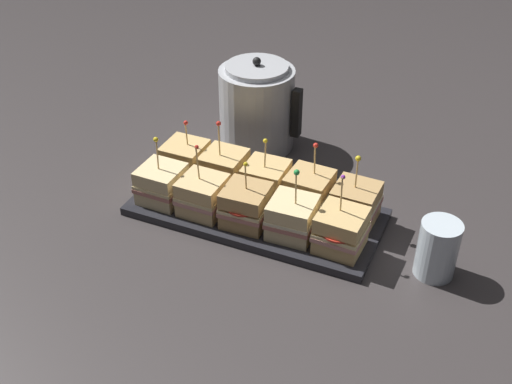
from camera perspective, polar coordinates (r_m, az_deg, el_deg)
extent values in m
plane|color=#383333|center=(1.37, 0.00, -2.11)|extent=(6.00, 6.00, 0.00)
cube|color=#232328|center=(1.36, 0.00, -1.94)|extent=(0.53, 0.23, 0.01)
cube|color=#232328|center=(1.36, 0.00, -1.64)|extent=(0.53, 0.23, 0.01)
cube|color=beige|center=(1.39, -8.29, -0.10)|extent=(0.09, 0.09, 0.03)
cube|color=#B26B60|center=(1.38, -8.36, 0.58)|extent=(0.09, 0.09, 0.01)
cube|color=beige|center=(1.38, -8.39, 0.87)|extent=(0.09, 0.09, 0.01)
cube|color=beige|center=(1.36, -8.46, 1.54)|extent=(0.09, 0.09, 0.03)
cylinder|color=tan|center=(1.34, -8.75, 3.18)|extent=(0.00, 0.01, 0.08)
sphere|color=yellow|center=(1.32, -8.90, 4.63)|extent=(0.01, 0.01, 0.01)
cube|color=#DBB77A|center=(1.35, -4.70, -1.13)|extent=(0.09, 0.09, 0.03)
cube|color=tan|center=(1.34, -4.74, -0.43)|extent=(0.09, 0.09, 0.01)
cube|color=beige|center=(1.33, -4.76, -0.14)|extent=(0.09, 0.09, 0.01)
cube|color=#E8C281|center=(1.32, -4.80, 0.55)|extent=(0.09, 0.09, 0.03)
cylinder|color=tan|center=(1.29, -5.19, 2.38)|extent=(0.00, 0.01, 0.09)
sphere|color=red|center=(1.27, -5.29, 4.00)|extent=(0.01, 0.01, 0.01)
cube|color=tan|center=(1.31, -0.85, -2.15)|extent=(0.09, 0.09, 0.03)
cube|color=tan|center=(1.30, -0.85, -1.44)|extent=(0.10, 0.10, 0.01)
cube|color=beige|center=(1.29, -0.86, -1.15)|extent=(0.09, 0.09, 0.01)
cylinder|color=red|center=(1.28, -1.14, -1.31)|extent=(0.07, 0.07, 0.00)
cube|color=tan|center=(1.28, -0.86, -0.31)|extent=(0.09, 0.09, 0.03)
cylinder|color=tan|center=(1.26, -0.74, 1.16)|extent=(0.00, 0.01, 0.07)
sphere|color=yellow|center=(1.24, -0.75, 2.45)|extent=(0.01, 0.01, 0.01)
cube|color=beige|center=(1.28, 3.22, -3.15)|extent=(0.09, 0.09, 0.03)
cube|color=#B26B60|center=(1.27, 3.25, -2.44)|extent=(0.10, 0.10, 0.01)
cube|color=beige|center=(1.27, 3.26, -2.14)|extent=(0.09, 0.09, 0.01)
cube|color=beige|center=(1.25, 3.29, -1.44)|extent=(0.09, 0.09, 0.03)
cylinder|color=tan|center=(1.22, 3.57, 0.15)|extent=(0.00, 0.01, 0.09)
sphere|color=green|center=(1.20, 3.64, 1.75)|extent=(0.01, 0.01, 0.01)
cube|color=tan|center=(1.26, 7.46, -4.34)|extent=(0.09, 0.09, 0.03)
cube|color=tan|center=(1.25, 7.53, -3.62)|extent=(0.10, 0.10, 0.01)
cube|color=beige|center=(1.24, 7.56, -3.32)|extent=(0.09, 0.09, 0.01)
cylinder|color=red|center=(1.23, 7.36, -3.52)|extent=(0.07, 0.07, 0.00)
cube|color=#E0B771|center=(1.23, 7.64, -2.47)|extent=(0.09, 0.09, 0.03)
cylinder|color=tan|center=(1.20, 7.59, -0.38)|extent=(0.00, 0.01, 0.09)
sphere|color=purple|center=(1.18, 7.75, 1.33)|extent=(0.01, 0.01, 0.01)
cube|color=tan|center=(1.46, -6.23, 1.95)|extent=(0.09, 0.09, 0.03)
cube|color=tan|center=(1.45, -6.28, 2.62)|extent=(0.09, 0.09, 0.01)
cube|color=beige|center=(1.44, -6.30, 2.89)|extent=(0.09, 0.09, 0.01)
cylinder|color=red|center=(1.43, -6.61, 2.79)|extent=(0.06, 0.06, 0.00)
cube|color=#E0B771|center=(1.43, -6.36, 3.68)|extent=(0.09, 0.09, 0.03)
cylinder|color=tan|center=(1.41, -6.19, 5.01)|extent=(0.00, 0.01, 0.07)
sphere|color=red|center=(1.40, -6.27, 6.14)|extent=(0.01, 0.01, 0.01)
cube|color=tan|center=(1.42, -2.81, 1.10)|extent=(0.09, 0.09, 0.03)
cube|color=#B26B60|center=(1.41, -2.84, 1.78)|extent=(0.09, 0.09, 0.01)
cube|color=beige|center=(1.41, -2.85, 2.06)|extent=(0.09, 0.09, 0.01)
cylinder|color=red|center=(1.39, -3.13, 1.95)|extent=(0.06, 0.06, 0.00)
cube|color=#E0B771|center=(1.39, -2.87, 2.87)|extent=(0.09, 0.09, 0.03)
cylinder|color=tan|center=(1.36, -3.29, 4.52)|extent=(0.00, 0.00, 0.09)
sphere|color=red|center=(1.34, -3.35, 6.10)|extent=(0.01, 0.01, 0.01)
cube|color=tan|center=(1.39, 0.79, 0.21)|extent=(0.09, 0.09, 0.03)
cube|color=tan|center=(1.38, 0.80, 0.90)|extent=(0.09, 0.09, 0.01)
cube|color=beige|center=(1.37, 0.80, 1.18)|extent=(0.09, 0.09, 0.01)
cube|color=#E0B771|center=(1.36, 0.81, 1.86)|extent=(0.09, 0.09, 0.03)
cylinder|color=tan|center=(1.33, 0.67, 3.29)|extent=(0.00, 0.01, 0.07)
sphere|color=yellow|center=(1.32, 0.68, 4.60)|extent=(0.01, 0.01, 0.01)
cube|color=tan|center=(1.36, 4.68, -0.83)|extent=(0.09, 0.09, 0.03)
cube|color=tan|center=(1.34, 4.72, -0.14)|extent=(0.10, 0.10, 0.01)
cube|color=beige|center=(1.34, 4.73, 0.15)|extent=(0.09, 0.09, 0.01)
cylinder|color=red|center=(1.32, 4.52, 0.00)|extent=(0.05, 0.05, 0.00)
cube|color=tan|center=(1.33, 4.78, 0.98)|extent=(0.09, 0.09, 0.03)
cylinder|color=tan|center=(1.30, 5.24, 2.70)|extent=(0.00, 0.01, 0.08)
sphere|color=red|center=(1.28, 5.33, 4.14)|extent=(0.01, 0.01, 0.01)
cube|color=tan|center=(1.34, 8.74, -1.82)|extent=(0.09, 0.09, 0.03)
cube|color=#B26B60|center=(1.32, 8.81, -1.12)|extent=(0.09, 0.09, 0.01)
cube|color=beige|center=(1.32, 8.85, -0.83)|extent=(0.09, 0.09, 0.01)
cube|color=tan|center=(1.31, 8.92, -0.15)|extent=(0.09, 0.09, 0.03)
cylinder|color=tan|center=(1.28, 8.92, 1.52)|extent=(0.00, 0.00, 0.08)
sphere|color=yellow|center=(1.26, 9.08, 2.96)|extent=(0.01, 0.01, 0.01)
cylinder|color=#B7BABF|center=(1.57, 0.06, 7.43)|extent=(0.18, 0.18, 0.20)
cylinder|color=#B7BABF|center=(1.52, 0.07, 10.98)|extent=(0.15, 0.15, 0.01)
sphere|color=black|center=(1.51, 0.07, 11.54)|extent=(0.02, 0.02, 0.02)
cube|color=black|center=(1.53, 3.63, 7.03)|extent=(0.02, 0.02, 0.12)
cylinder|color=silver|center=(1.24, 15.84, -4.91)|extent=(0.08, 0.08, 0.12)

